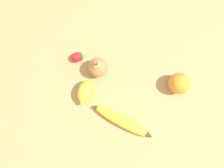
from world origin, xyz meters
The scene contains 6 objects.
ground_plane centered at (0.00, 0.00, 0.00)m, with size 3.00×3.00×0.00m, color tan.
banana centered at (-0.08, 0.03, 0.02)m, with size 0.21×0.11×0.04m.
orange centered at (-0.11, -0.19, 0.04)m, with size 0.07×0.07×0.07m.
pear centered at (0.12, -0.02, 0.04)m, with size 0.07×0.07×0.09m.
strawberry centered at (0.20, 0.00, 0.02)m, with size 0.05×0.06×0.03m.
lemon centered at (0.08, 0.06, 0.03)m, with size 0.09×0.10×0.06m.
Camera 1 is at (-0.06, 0.06, 0.77)m, focal length 35.00 mm.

